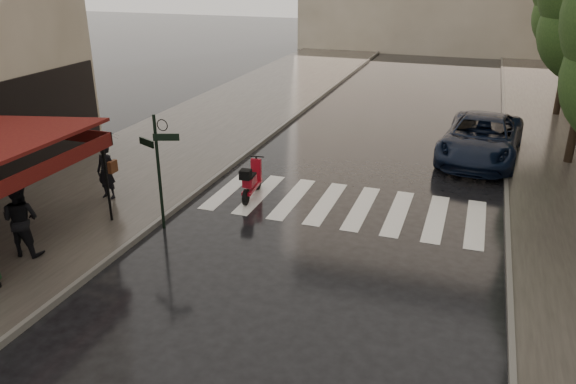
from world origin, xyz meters
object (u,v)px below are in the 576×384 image
Objects in this scene: parked_car at (481,138)px; scooter at (251,181)px; pedestrian_terrace at (21,219)px; pedestrian_with_umbrella at (103,145)px.

scooter is at bearing -131.29° from parked_car.
scooter is 0.31× the size of parked_car.
pedestrian_terrace reaches higher than parked_car.
scooter is at bearing -132.03° from pedestrian_terrace.
pedestrian_terrace is at bearing -84.61° from pedestrian_with_umbrella.
pedestrian_terrace is 6.36m from scooter.
pedestrian_terrace is (0.22, -3.55, -0.72)m from pedestrian_with_umbrella.
pedestrian_terrace is at bearing -126.37° from parked_car.
pedestrian_with_umbrella is 0.44× the size of parked_car.
parked_car reaches higher than scooter.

